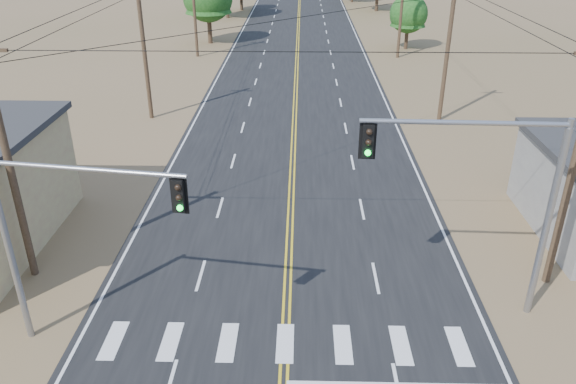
{
  "coord_description": "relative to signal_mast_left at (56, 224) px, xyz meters",
  "views": [
    {
      "loc": [
        0.46,
        -7.11,
        13.34
      ],
      "look_at": [
        -0.01,
        12.81,
        3.5
      ],
      "focal_mm": 35.0,
      "sensor_mm": 36.0,
      "label": 1
    }
  ],
  "objects": [
    {
      "name": "road",
      "position": [
        7.13,
        22.07,
        -4.69
      ],
      "size": [
        15.0,
        200.0,
        0.02
      ],
      "primitive_type": "cube",
      "color": "black",
      "rests_on": "ground"
    },
    {
      "name": "utility_pole_left_near",
      "position": [
        -3.37,
        4.07,
        0.42
      ],
      "size": [
        1.8,
        0.3,
        10.0
      ],
      "color": "#4C3826",
      "rests_on": "ground"
    },
    {
      "name": "utility_pole_left_mid",
      "position": [
        -3.37,
        24.07,
        0.42
      ],
      "size": [
        1.8,
        0.3,
        10.0
      ],
      "color": "#4C3826",
      "rests_on": "ground"
    },
    {
      "name": "utility_pole_left_far",
      "position": [
        -3.37,
        44.07,
        0.42
      ],
      "size": [
        1.8,
        0.3,
        10.0
      ],
      "color": "#4C3826",
      "rests_on": "ground"
    },
    {
      "name": "utility_pole_right_near",
      "position": [
        17.63,
        4.07,
        0.42
      ],
      "size": [
        1.8,
        0.3,
        10.0
      ],
      "color": "#4C3826",
      "rests_on": "ground"
    },
    {
      "name": "utility_pole_right_mid",
      "position": [
        17.63,
        24.07,
        0.42
      ],
      "size": [
        1.8,
        0.3,
        10.0
      ],
      "color": "#4C3826",
      "rests_on": "ground"
    },
    {
      "name": "utility_pole_right_far",
      "position": [
        17.63,
        44.07,
        0.42
      ],
      "size": [
        1.8,
        0.3,
        10.0
      ],
      "color": "#4C3826",
      "rests_on": "ground"
    },
    {
      "name": "signal_mast_left",
      "position": [
        0.0,
        0.0,
        0.0
      ],
      "size": [
        6.36,
        1.26,
        6.87
      ],
      "rotation": [
        0.0,
        0.0,
        -0.15
      ],
      "color": "gray",
      "rests_on": "ground"
    },
    {
      "name": "signal_mast_right",
      "position": [
        14.18,
        2.13,
        0.47
      ],
      "size": [
        6.79,
        0.51,
        7.59
      ],
      "rotation": [
        0.0,
        0.0,
        -0.03
      ],
      "color": "gray",
      "rests_on": "ground"
    },
    {
      "name": "tree_right_near",
      "position": [
        19.17,
        48.32,
        -0.52
      ],
      "size": [
        4.1,
        4.1,
        6.84
      ],
      "color": "#3F2D1E",
      "rests_on": "ground"
    }
  ]
}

